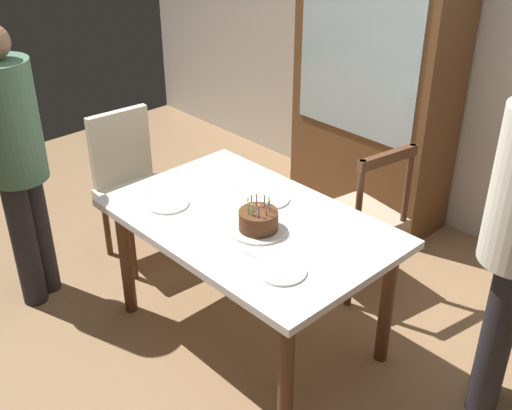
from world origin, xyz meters
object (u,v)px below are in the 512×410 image
chair_spindle_back (360,219)px  person_celebrant (15,155)px  plate_near_guest (282,271)px  china_cabinet (375,85)px  birthday_cake (258,222)px  plate_near_celebrant (168,204)px  chair_upholstered (132,179)px  plate_far_side (269,199)px  dining_table (249,235)px

chair_spindle_back → person_celebrant: person_celebrant is taller
plate_near_guest → china_cabinet: 1.98m
birthday_cake → china_cabinet: china_cabinet is taller
china_cabinet → birthday_cake: bearing=-71.3°
plate_near_guest → person_celebrant: (-1.55, -0.46, 0.18)m
plate_near_celebrant → plate_near_guest: (0.83, 0.00, 0.00)m
plate_near_guest → china_cabinet: (-0.86, 1.77, 0.22)m
chair_upholstered → china_cabinet: (0.68, 1.53, 0.42)m
plate_far_side → chair_spindle_back: chair_spindle_back is taller
china_cabinet → plate_near_guest: bearing=-64.0°
chair_spindle_back → plate_near_guest: bearing=-71.8°
plate_near_guest → chair_upholstered: bearing=171.5°
chair_upholstered → china_cabinet: china_cabinet is taller
plate_near_celebrant → person_celebrant: bearing=-147.6°
plate_far_side → china_cabinet: bearing=104.8°
birthday_cake → plate_near_guest: 0.36m
birthday_cake → chair_upholstered: size_ratio=0.29×
plate_far_side → chair_spindle_back: 0.66m
dining_table → chair_spindle_back: size_ratio=1.52×
chair_spindle_back → china_cabinet: bearing=124.6°
dining_table → plate_far_side: size_ratio=6.55×
person_celebrant → china_cabinet: china_cabinet is taller
dining_table → plate_far_side: bearing=109.1°
chair_spindle_back → chair_upholstered: same height
chair_spindle_back → plate_far_side: bearing=-107.6°
plate_near_guest → birthday_cake: bearing=152.7°
plate_far_side → person_celebrant: (-1.04, -0.87, 0.18)m
dining_table → birthday_cake: 0.19m
dining_table → birthday_cake: bearing=-20.9°
person_celebrant → dining_table: bearing=30.8°
dining_table → person_celebrant: (-1.12, -0.67, 0.28)m
dining_table → plate_far_side: 0.24m
chair_spindle_back → chair_upholstered: bearing=-148.3°
plate_near_guest → chair_upholstered: chair_upholstered is taller
plate_far_side → china_cabinet: 1.41m
plate_far_side → chair_spindle_back: size_ratio=0.23×
plate_far_side → chair_upholstered: size_ratio=0.23×
chair_spindle_back → birthday_cake: bearing=-89.8°
dining_table → plate_near_celebrant: (-0.40, -0.21, 0.10)m
dining_table → plate_near_guest: 0.49m
chair_spindle_back → china_cabinet: china_cabinet is taller
dining_table → person_celebrant: 1.33m
birthday_cake → china_cabinet: (-0.54, 1.60, 0.17)m
plate_near_celebrant → chair_spindle_back: size_ratio=0.23×
plate_near_celebrant → chair_upholstered: (-0.71, 0.23, -0.20)m
dining_table → person_celebrant: bearing=-149.2°
china_cabinet → person_celebrant: bearing=-107.2°
dining_table → plate_near_guest: bearing=-25.7°
chair_upholstered → person_celebrant: person_celebrant is taller
plate_near_guest → china_cabinet: china_cabinet is taller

